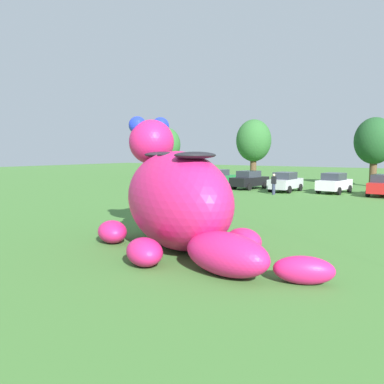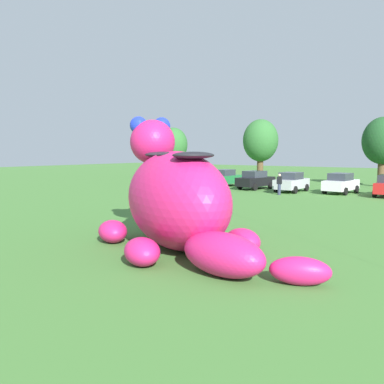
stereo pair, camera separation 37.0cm
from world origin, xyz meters
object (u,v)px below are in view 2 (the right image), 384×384
at_px(car_silver, 291,182).
at_px(car_white, 341,183).
at_px(giant_inflatable_creature, 176,198).
at_px(car_green, 225,178).
at_px(spectator_by_cars, 279,184).
at_px(car_black, 255,180).
at_px(spectator_near_inflatable, 214,191).

relative_size(car_silver, car_white, 0.98).
xyz_separation_m(giant_inflatable_creature, car_green, (-11.67, 22.74, -0.96)).
relative_size(car_white, spectator_by_cars, 2.49).
bearing_deg(car_silver, car_white, 16.89).
height_order(car_white, spectator_by_cars, car_white).
bearing_deg(spectator_by_cars, car_black, 139.22).
height_order(giant_inflatable_creature, car_white, giant_inflatable_creature).
bearing_deg(spectator_by_cars, giant_inflatable_creature, -77.72).
relative_size(giant_inflatable_creature, spectator_by_cars, 5.68).
xyz_separation_m(car_green, car_white, (11.36, 0.01, 0.00)).
distance_m(car_black, spectator_near_inflatable, 11.09).
xyz_separation_m(giant_inflatable_creature, spectator_near_inflatable, (-5.54, 11.18, -0.97)).
distance_m(car_green, car_black, 3.85).
bearing_deg(car_silver, giant_inflatable_creature, -79.06).
xyz_separation_m(car_green, spectator_near_inflatable, (6.13, -11.56, -0.01)).
distance_m(giant_inflatable_creature, car_green, 25.58).
height_order(car_green, car_silver, same).
height_order(giant_inflatable_creature, spectator_near_inflatable, giant_inflatable_creature).
bearing_deg(giant_inflatable_creature, spectator_near_inflatable, 116.36).
relative_size(car_black, car_white, 1.02).
relative_size(car_black, spectator_near_inflatable, 2.53).
height_order(giant_inflatable_creature, spectator_by_cars, giant_inflatable_creature).
bearing_deg(spectator_near_inflatable, car_black, 102.22).
distance_m(giant_inflatable_creature, car_silver, 22.00).
bearing_deg(car_white, car_green, -179.96).
bearing_deg(giant_inflatable_creature, car_green, 117.17).
bearing_deg(car_white, car_black, -174.46).
distance_m(giant_inflatable_creature, spectator_near_inflatable, 12.51).
xyz_separation_m(car_black, car_white, (7.58, 0.73, 0.00)).
bearing_deg(car_black, car_green, 169.14).
relative_size(spectator_near_inflatable, spectator_by_cars, 1.00).
height_order(giant_inflatable_creature, car_black, giant_inflatable_creature).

